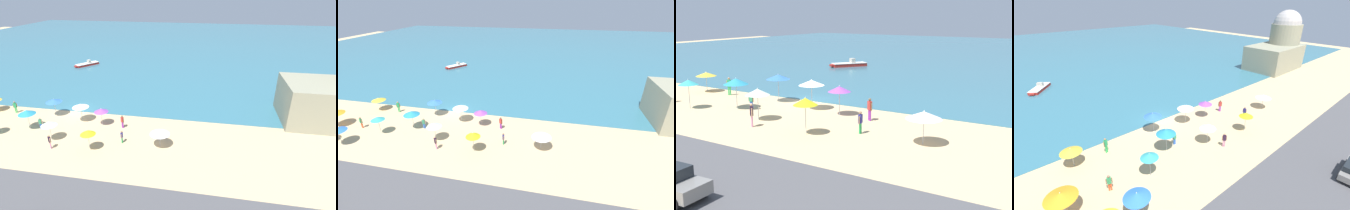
# 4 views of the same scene
# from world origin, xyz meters

# --- Properties ---
(ground_plane) EXTENTS (160.00, 160.00, 0.00)m
(ground_plane) POSITION_xyz_m (0.00, 0.00, 0.00)
(ground_plane) COLOR tan
(sea) EXTENTS (150.00, 110.00, 0.05)m
(sea) POSITION_xyz_m (0.00, 55.00, 0.03)
(sea) COLOR #346F82
(sea) RESTS_ON ground_plane
(beach_umbrella_0) EXTENTS (2.21, 2.21, 2.65)m
(beach_umbrella_0) POSITION_xyz_m (-2.28, -1.76, 2.35)
(beach_umbrella_0) COLOR #B2B2B7
(beach_umbrella_0) RESTS_ON ground_plane
(beach_umbrella_2) EXTENTS (2.33, 2.33, 2.24)m
(beach_umbrella_2) POSITION_xyz_m (14.21, -7.02, 1.92)
(beach_umbrella_2) COLOR #B2B2B7
(beach_umbrella_2) RESTS_ON ground_plane
(beach_umbrella_3) EXTENTS (1.72, 1.72, 2.63)m
(beach_umbrella_3) POSITION_xyz_m (-6.98, -8.14, 2.33)
(beach_umbrella_3) COLOR #B2B2B7
(beach_umbrella_3) RESTS_ON ground_plane
(beach_umbrella_4) EXTENTS (1.71, 1.71, 2.66)m
(beach_umbrella_4) POSITION_xyz_m (6.51, -9.21, 2.33)
(beach_umbrella_4) COLOR #B2B2B7
(beach_umbrella_4) RESTS_ON ground_plane
(beach_umbrella_5) EXTENTS (1.88, 1.88, 2.49)m
(beach_umbrella_5) POSITION_xyz_m (5.48, -3.27, 2.18)
(beach_umbrella_5) COLOR #B2B2B7
(beach_umbrella_5) RESTS_ON ground_plane
(beach_umbrella_6) EXTENTS (1.91, 1.91, 2.56)m
(beach_umbrella_6) POSITION_xyz_m (0.96, -7.97, 2.24)
(beach_umbrella_6) COLOR #B2B2B7
(beach_umbrella_6) RESTS_ON ground_plane
(beach_umbrella_7) EXTENTS (2.11, 2.11, 2.16)m
(beach_umbrella_7) POSITION_xyz_m (-12.03, -1.95, 1.88)
(beach_umbrella_7) COLOR #B2B2B7
(beach_umbrella_7) RESTS_ON ground_plane
(beach_umbrella_9) EXTENTS (2.16, 2.16, 2.76)m
(beach_umbrella_9) POSITION_xyz_m (-3.44, -5.98, 2.42)
(beach_umbrella_9) COLOR #B2B2B7
(beach_umbrella_9) RESTS_ON ground_plane
(beach_umbrella_10) EXTENTS (2.23, 2.23, 2.65)m
(beach_umbrella_10) POSITION_xyz_m (2.28, -2.71, 2.34)
(beach_umbrella_10) COLOR #B2B2B7
(beach_umbrella_10) RESTS_ON ground_plane
(bather_0) EXTENTS (0.57, 0.25, 1.58)m
(bather_0) POSITION_xyz_m (-2.03, -5.66, 0.88)
(bather_0) COLOR blue
(bather_0) RESTS_ON ground_plane
(bather_1) EXTENTS (0.53, 0.34, 1.83)m
(bather_1) POSITION_xyz_m (-8.60, -2.00, 1.03)
(bather_1) COLOR green
(bather_1) RESTS_ON ground_plane
(bather_3) EXTENTS (0.51, 0.36, 1.79)m
(bather_3) POSITION_xyz_m (8.43, -3.52, 1.01)
(bather_3) COLOR purple
(bather_3) RESTS_ON ground_plane
(bather_4) EXTENTS (0.45, 0.40, 1.78)m
(bather_4) POSITION_xyz_m (1.91, -9.68, 1.00)
(bather_4) COLOR pink
(bather_4) RESTS_ON ground_plane
(bather_5) EXTENTS (0.28, 0.56, 1.60)m
(bather_5) POSITION_xyz_m (9.59, -7.01, 0.90)
(bather_5) COLOR green
(bather_5) RESTS_ON ground_plane
(skiff_nearshore) EXTENTS (4.52, 5.51, 1.22)m
(skiff_nearshore) POSITION_xyz_m (-10.05, 23.90, 0.37)
(skiff_nearshore) COLOR #AF271F
(skiff_nearshore) RESTS_ON sea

